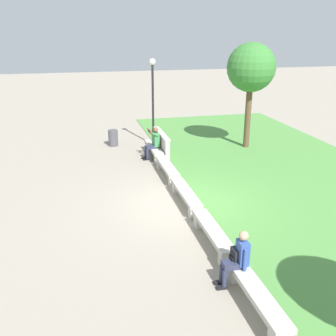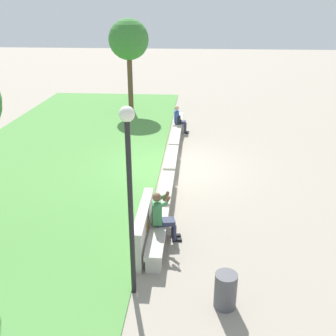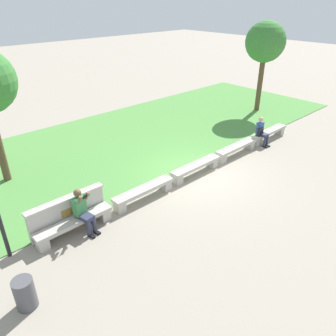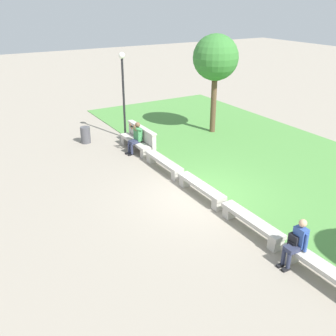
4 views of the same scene
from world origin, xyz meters
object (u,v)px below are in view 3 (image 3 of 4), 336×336
object	(u,v)px
bench_end	(269,133)
person_photographer	(82,209)
bench_main	(75,224)
bench_near	(144,192)
backpack	(260,132)
bench_mid	(196,167)
tree_left_background	(265,43)
person_distant	(262,131)
trash_bin	(25,294)
bench_far	(237,148)

from	to	relation	value
bench_end	person_photographer	size ratio (longest dim) A/B	1.73
person_photographer	bench_main	bearing A→B (deg)	163.80
bench_near	backpack	xyz separation A→B (m)	(6.56, -0.05, 0.32)
bench_main	bench_mid	xyz separation A→B (m)	(4.98, 0.00, 0.00)
bench_end	backpack	xyz separation A→B (m)	(-0.91, -0.05, 0.32)
bench_main	tree_left_background	distance (m)	13.91
bench_main	person_distant	distance (m)	9.15
bench_mid	person_distant	size ratio (longest dim) A/B	1.81
bench_near	bench_end	distance (m)	7.47
backpack	trash_bin	xyz separation A→B (m)	(-11.03, -1.47, -0.25)
person_photographer	backpack	xyz separation A→B (m)	(8.78, 0.03, -0.11)
bench_far	person_photographer	world-z (taller)	person_photographer
bench_far	person_photographer	xyz separation A→B (m)	(-7.21, -0.08, 0.43)
bench_mid	trash_bin	size ratio (longest dim) A/B	3.04
bench_mid	person_photographer	bearing A→B (deg)	-179.07
bench_near	tree_left_background	bearing A→B (deg)	14.71
bench_end	person_photographer	bearing A→B (deg)	-179.55
bench_far	trash_bin	bearing A→B (deg)	-170.87
bench_end	tree_left_background	bearing A→B (deg)	40.99
bench_main	bench_near	world-z (taller)	same
bench_far	bench_end	distance (m)	2.49
bench_far	person_distant	bearing A→B (deg)	-2.28
person_photographer	person_distant	distance (m)	8.88
bench_near	bench_mid	distance (m)	2.49
bench_main	bench_mid	distance (m)	4.98
person_photographer	tree_left_background	bearing A→B (deg)	12.58
bench_near	bench_far	bearing A→B (deg)	0.00
bench_main	person_photographer	distance (m)	0.51
bench_end	trash_bin	size ratio (longest dim) A/B	3.04
person_distant	backpack	distance (m)	0.11
bench_end	backpack	bearing A→B (deg)	-176.97
bench_mid	tree_left_background	world-z (taller)	tree_left_background
bench_mid	bench_end	xyz separation A→B (m)	(4.98, 0.00, 0.00)
bench_far	backpack	size ratio (longest dim) A/B	5.33
bench_near	bench_end	world-z (taller)	same
person_distant	backpack	size ratio (longest dim) A/B	2.94
bench_mid	backpack	bearing A→B (deg)	-0.68
bench_mid	person_distant	distance (m)	4.18
person_distant	backpack	xyz separation A→B (m)	(-0.09, 0.02, -0.05)
bench_near	bench_far	world-z (taller)	same
bench_near	person_distant	world-z (taller)	person_distant
person_distant	person_photographer	bearing A→B (deg)	-179.94
bench_main	tree_left_background	xyz separation A→B (m)	(13.19, 2.81, 3.40)
backpack	tree_left_background	distance (m)	5.90
bench_end	person_distant	bearing A→B (deg)	-175.36
backpack	bench_mid	bearing A→B (deg)	179.32
bench_mid	bench_end	bearing A→B (deg)	0.00
backpack	person_distant	bearing A→B (deg)	-10.99
trash_bin	bench_near	bearing A→B (deg)	18.75
bench_end	person_distant	world-z (taller)	person_distant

